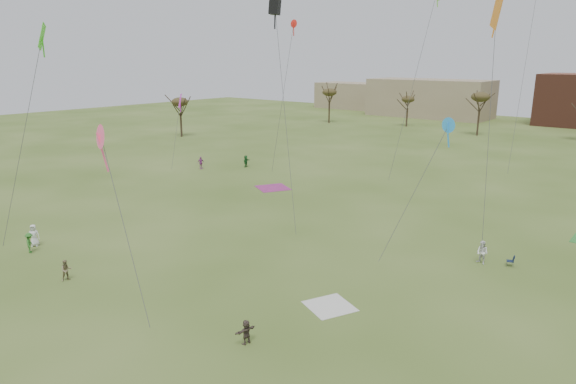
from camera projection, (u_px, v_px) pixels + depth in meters
The scene contains 15 objects.
ground at pixel (165, 316), 31.19m from camera, with size 260.00×260.00×0.00m, color #3D581B.
flyer_near_left at pixel (34, 235), 42.59m from camera, with size 0.92×0.60×1.89m, color white.
flyer_near_center at pixel (30, 243), 41.16m from camera, with size 1.09×0.63×1.69m, color #327928.
spectator_fore_b at pixel (66, 270), 35.99m from camera, with size 0.76×0.59×1.55m, color #8C7E59.
spectator_fore_c at pixel (246, 332), 27.98m from camera, with size 1.33×0.42×1.43m, color brown.
spectator_mid_d at pixel (201, 163), 72.46m from camera, with size 1.05×0.44×1.80m, color #AB47A2.
spectator_mid_e at pixel (482, 253), 38.87m from camera, with size 0.90×0.70×1.85m, color white.
flyer_far_a at pixel (246, 161), 73.81m from camera, with size 1.60×0.51×1.72m, color #216329.
blanket_cream at pixel (330, 306), 32.36m from camera, with size 2.75×2.75×0.03m, color white.
blanket_plum at pixel (273, 188), 62.00m from camera, with size 3.65×3.65×0.03m, color #9B2F77.
camp_chair_right at pixel (510, 263), 38.56m from camera, with size 0.68×0.66×0.87m.
kites_aloft at pixel (432, 4), 49.55m from camera, with size 62.31×63.61×26.61m.
tree_line at pixel (514, 107), 90.04m from camera, with size 117.44×49.32×8.91m.
building_tan at pixel (430, 98), 137.09m from camera, with size 32.00×14.00×10.00m, color #937F60.
building_tan_west at pixel (350, 95), 161.04m from camera, with size 20.00×12.00×8.00m, color #937F60.
Camera 1 is at (23.84, -16.83, 15.45)m, focal length 31.35 mm.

